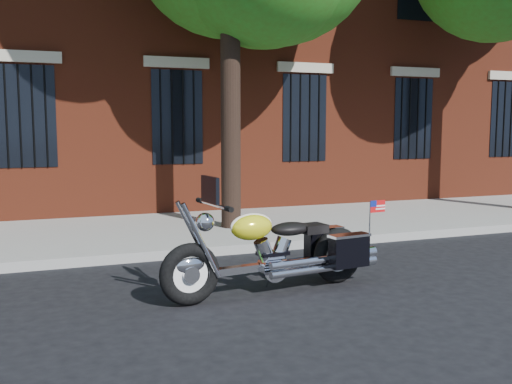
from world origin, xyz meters
name	(u,v)px	position (x,y,z in m)	size (l,w,h in m)	color
ground	(262,275)	(0.00, 0.00, 0.00)	(120.00, 120.00, 0.00)	black
curb	(231,249)	(0.00, 1.38, 0.07)	(40.00, 0.16, 0.15)	gray
sidewalk	(200,229)	(0.00, 3.26, 0.07)	(40.00, 3.60, 0.15)	gray
motorcycle	(280,253)	(-0.10, -0.83, 0.49)	(2.88, 1.02, 1.44)	black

